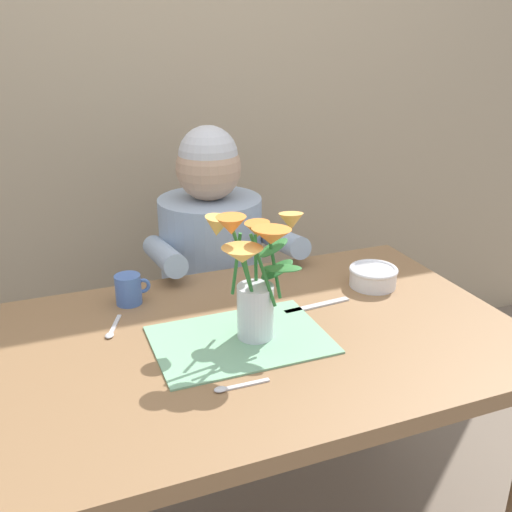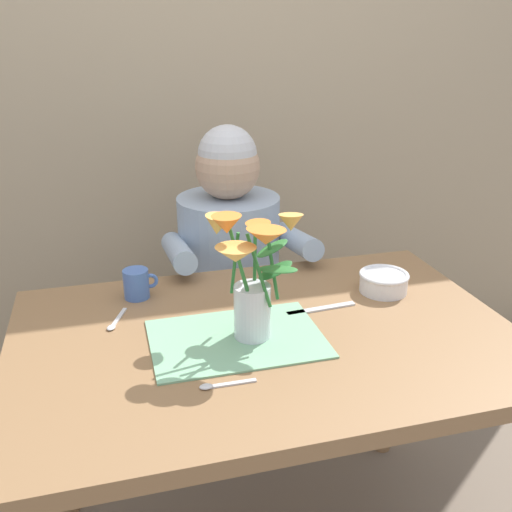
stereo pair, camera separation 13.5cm
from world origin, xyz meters
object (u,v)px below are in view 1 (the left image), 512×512
Objects in this scene: flower_vase at (254,271)px; seated_person at (213,292)px; dinner_knife at (317,306)px; ceramic_bowl at (373,276)px; ceramic_mug at (129,289)px.

seated_person is at bearing 81.86° from flower_vase.
seated_person is 0.58m from dinner_knife.
seated_person is at bearing 124.26° from ceramic_bowl.
seated_person is 8.35× the size of ceramic_bowl.
flower_vase is 0.40m from ceramic_mug.
ceramic_bowl is (0.33, -0.48, 0.21)m from seated_person.
dinner_knife is (0.21, 0.09, -0.17)m from flower_vase.
flower_vase reaches higher than ceramic_bowl.
flower_vase is at bearing -50.14° from ceramic_mug.
ceramic_bowl is 0.72× the size of dinner_knife.
dinner_knife is at bearing 22.91° from flower_vase.
ceramic_mug is at bearing 151.93° from dinner_knife.
flower_vase is at bearing -161.47° from dinner_knife.
seated_person is 0.62m from ceramic_bowl.
seated_person reaches higher than flower_vase.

